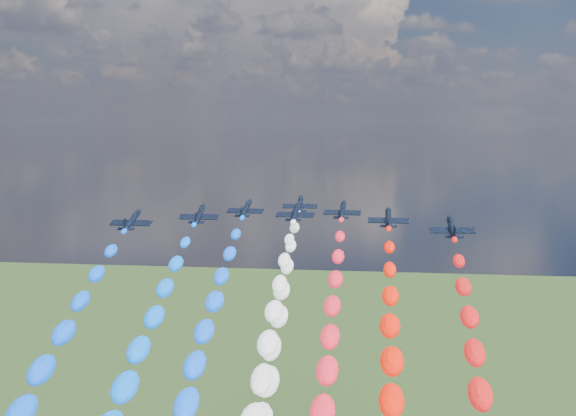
# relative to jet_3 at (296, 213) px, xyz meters

# --- Properties ---
(jet_0) EXTENTS (9.15, 12.45, 6.24)m
(jet_0) POSITION_rel_jet_3_xyz_m (-33.95, -17.88, 0.00)
(jet_0) COLOR black
(jet_1) EXTENTS (9.69, 12.84, 6.24)m
(jet_1) POSITION_rel_jet_3_xyz_m (-21.73, -6.47, 0.00)
(jet_1) COLOR black
(jet_2) EXTENTS (9.74, 12.87, 6.24)m
(jet_2) POSITION_rel_jet_3_xyz_m (-13.03, 5.55, 0.00)
(jet_2) COLOR black
(trail_2) EXTENTS (5.58, 105.04, 57.15)m
(trail_2) POSITION_rel_jet_3_xyz_m (-13.03, -49.08, -27.35)
(trail_2) COLOR #0A4FF6
(jet_3) EXTENTS (9.48, 12.69, 6.24)m
(jet_3) POSITION_rel_jet_3_xyz_m (0.00, 0.00, 0.00)
(jet_3) COLOR black
(jet_4) EXTENTS (9.57, 12.75, 6.24)m
(jet_4) POSITION_rel_jet_3_xyz_m (-0.71, 16.98, 0.00)
(jet_4) COLOR black
(trail_4) EXTENTS (5.58, 105.04, 57.15)m
(trail_4) POSITION_rel_jet_3_xyz_m (-0.71, -37.65, -27.35)
(trail_4) COLOR white
(jet_5) EXTENTS (9.67, 12.82, 6.24)m
(jet_5) POSITION_rel_jet_3_xyz_m (10.86, 5.23, 0.00)
(jet_5) COLOR black
(trail_5) EXTENTS (5.58, 105.04, 57.15)m
(trail_5) POSITION_rel_jet_3_xyz_m (10.86, -49.40, -27.35)
(trail_5) COLOR red
(jet_6) EXTENTS (9.24, 12.51, 6.24)m
(jet_6) POSITION_rel_jet_3_xyz_m (21.67, -7.23, 0.00)
(jet_6) COLOR black
(jet_7) EXTENTS (9.35, 12.59, 6.24)m
(jet_7) POSITION_rel_jet_3_xyz_m (34.25, -20.03, 0.00)
(jet_7) COLOR black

